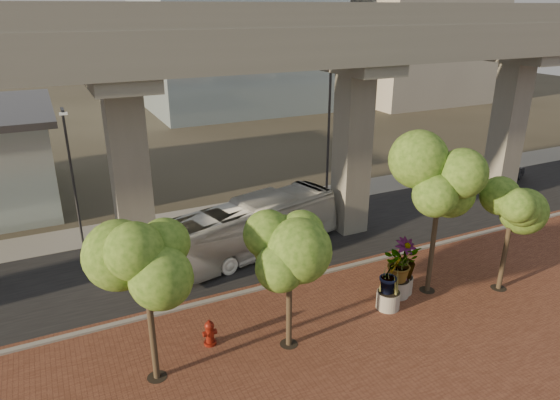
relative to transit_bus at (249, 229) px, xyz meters
name	(u,v)px	position (x,y,z in m)	size (l,w,h in m)	color
ground	(269,265)	(0.46, -1.52, -1.47)	(160.00, 160.00, 0.00)	#333025
brick_plaza	(358,359)	(0.46, -9.52, -1.44)	(70.00, 13.00, 0.06)	brown
asphalt_road	(254,249)	(0.46, 0.48, -1.45)	(90.00, 8.00, 0.04)	black
curb_strip	(287,282)	(0.46, -3.52, -1.39)	(70.00, 0.25, 0.16)	gray
far_sidewalk	(220,213)	(0.46, 5.98, -1.44)	(90.00, 3.00, 0.06)	gray
transit_viaduct	(251,115)	(0.46, 0.48, 5.81)	(72.00, 5.60, 12.40)	gray
midrise_block	(416,8)	(38.46, 34.48, 10.53)	(18.00, 16.00, 24.00)	#A5A195
transit_bus	(249,229)	(0.00, 0.00, 0.00)	(2.48, 10.57, 2.95)	silver
parked_car	(506,173)	(21.63, 2.53, -0.80)	(1.41, 4.08, 1.34)	black
fire_hydrant	(210,333)	(-4.24, -6.35, -0.90)	(0.54, 0.48, 1.07)	#66140B
planter_front	(400,265)	(4.46, -6.66, 0.11)	(2.28, 2.28, 2.51)	#A49D94
planter_right	(404,261)	(4.80, -6.49, 0.17)	(2.45, 2.45, 2.61)	gray
planter_left	(390,277)	(3.46, -7.29, 0.08)	(2.24, 2.24, 2.46)	#AEAB9D
street_tree_far_west	(145,267)	(-6.51, -7.31, 2.96)	(3.58, 3.58, 6.03)	#3F3424
street_tree_near_west	(290,243)	(-1.51, -7.67, 2.92)	(3.69, 3.69, 6.04)	#3F3424
street_tree_near_east	(440,182)	(5.98, -6.92, 3.83)	(4.07, 4.07, 7.12)	#3F3424
street_tree_far_east	(513,208)	(9.08, -8.21, 2.62)	(3.30, 3.30, 5.55)	#3F3424
streetlamp_west	(71,169)	(-7.79, 5.01, 2.92)	(0.37, 1.09, 7.53)	#323338
streetlamp_east	(330,129)	(7.03, 3.86, 3.74)	(0.44, 1.30, 8.94)	#333338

